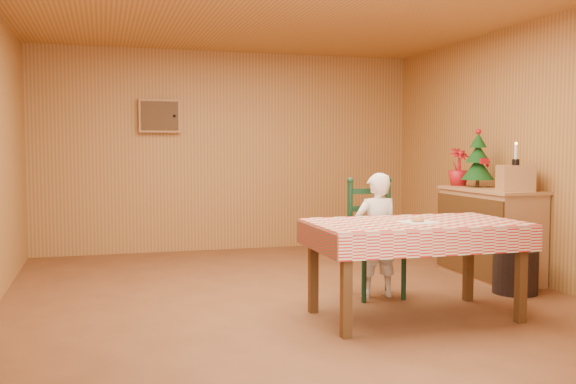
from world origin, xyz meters
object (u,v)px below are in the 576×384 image
object	(u,v)px
seated_child	(376,235)
shelf_unit	(489,233)
crate	(515,178)
ladder_chair	(374,241)
dining_table	(415,232)
christmas_tree	(478,161)
storage_bin	(515,271)

from	to	relation	value
seated_child	shelf_unit	bearing A→B (deg)	-162.85
shelf_unit	crate	distance (m)	0.71
shelf_unit	seated_child	bearing A→B (deg)	-162.85
ladder_chair	seated_child	bearing A→B (deg)	-90.00
dining_table	christmas_tree	distance (m)	2.12
dining_table	seated_child	world-z (taller)	seated_child
christmas_tree	storage_bin	world-z (taller)	christmas_tree
seated_child	christmas_tree	world-z (taller)	christmas_tree
storage_bin	shelf_unit	bearing A→B (deg)	76.09
christmas_tree	ladder_chair	bearing A→B (deg)	-156.38
crate	christmas_tree	size ratio (longest dim) A/B	0.48
seated_child	ladder_chair	bearing A→B (deg)	-90.00
ladder_chair	seated_child	world-z (taller)	seated_child
storage_bin	christmas_tree	bearing A→B (deg)	79.22
dining_table	crate	xyz separation A→B (m)	(1.48, 0.78, 0.37)
dining_table	christmas_tree	size ratio (longest dim) A/B	2.67
seated_child	christmas_tree	distance (m)	1.76
ladder_chair	shelf_unit	distance (m)	1.52
shelf_unit	christmas_tree	distance (m)	0.79
dining_table	storage_bin	xyz separation A→B (m)	(1.30, 0.50, -0.48)
shelf_unit	dining_table	bearing A→B (deg)	-141.14
crate	christmas_tree	xyz separation A→B (m)	(-0.00, 0.65, 0.16)
storage_bin	ladder_chair	bearing A→B (deg)	167.67
dining_table	shelf_unit	xyz separation A→B (m)	(1.47, 1.18, -0.22)
ladder_chair	shelf_unit	bearing A→B (deg)	15.10
seated_child	christmas_tree	xyz separation A→B (m)	(1.48, 0.70, 0.65)
seated_child	storage_bin	bearing A→B (deg)	170.09
ladder_chair	dining_table	bearing A→B (deg)	-90.00
seated_child	shelf_unit	size ratio (longest dim) A/B	0.91
ladder_chair	crate	xyz separation A→B (m)	(1.48, -0.00, 0.55)
ladder_chair	crate	size ratio (longest dim) A/B	3.60
ladder_chair	storage_bin	bearing A→B (deg)	-12.33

